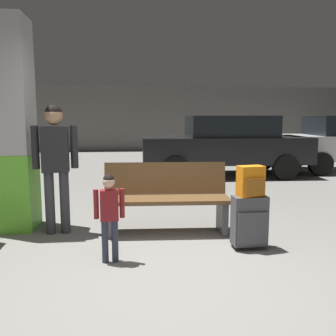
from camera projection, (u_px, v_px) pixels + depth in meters
The scene contains 9 objects.
ground_plane at pixel (148, 194), 7.26m from camera, with size 18.00×18.00×0.10m, color gray.
garage_back_wall at pixel (139, 119), 15.79m from camera, with size 18.00×0.12×2.80m, color slate.
structural_pillar at pixel (10, 127), 4.67m from camera, with size 0.57×0.57×2.73m.
bench at pixel (166, 198), 4.66m from camera, with size 1.62×0.60×0.89m.
suitcase at pixel (250, 221), 4.06m from camera, with size 0.39×0.24×0.60m.
backpack_bright at pixel (251, 182), 4.00m from camera, with size 0.31×0.24×0.34m.
child at pixel (109, 209), 3.65m from camera, with size 0.31×0.18×0.91m.
adult at pixel (55, 155), 4.51m from camera, with size 0.56×0.23×1.63m.
parked_car_near at pixel (225, 144), 9.16m from camera, with size 4.13×1.86×1.51m.
Camera 1 is at (-0.30, -3.13, 1.48)m, focal length 38.72 mm.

